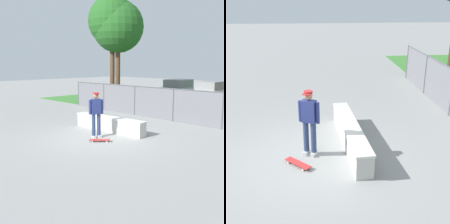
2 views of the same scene
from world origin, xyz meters
TOP-DOWN VIEW (x-y plane):
  - ground_plane at (0.00, 0.00)m, footprint 80.00×80.00m
  - concrete_ledge at (-0.68, 1.14)m, footprint 3.77×0.74m
  - skateboarder at (-0.21, -0.03)m, footprint 0.39×0.56m
  - skateboard at (0.37, -0.36)m, footprint 0.70×0.71m
  - chainlink_fence at (0.00, 5.03)m, footprint 15.95×0.07m
  - tree_near_left at (-5.98, 6.45)m, footprint 3.26×3.26m
  - tree_near_right at (-5.69, 6.69)m, footprint 3.45×3.45m
  - car_silver at (-5.13, 13.14)m, footprint 2.06×4.22m
  - car_white at (-2.07, 12.79)m, footprint 2.06×4.22m

SIDE VIEW (x-z plane):
  - ground_plane at x=0.00m, z-range 0.00..0.00m
  - skateboard at x=0.37m, z-range 0.03..0.12m
  - concrete_ledge at x=-0.68m, z-range 0.00..0.65m
  - car_silver at x=-5.13m, z-range 0.01..1.67m
  - car_white at x=-2.07m, z-range 0.01..1.67m
  - chainlink_fence at x=0.00m, z-range 0.08..1.79m
  - skateboarder at x=-0.21m, z-range 0.11..1.95m
  - tree_near_right at x=-5.69m, z-range 1.80..8.91m
  - tree_near_left at x=-5.98m, z-range 2.02..9.42m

